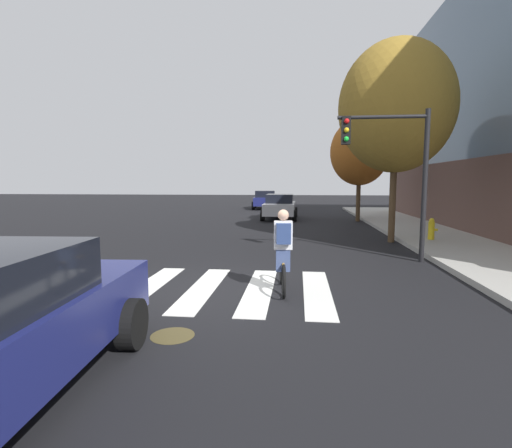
# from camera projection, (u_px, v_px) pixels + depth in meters

# --- Properties ---
(ground_plane) EXTENTS (120.00, 120.00, 0.00)m
(ground_plane) POSITION_uv_depth(u_px,v_px,m) (213.00, 289.00, 8.04)
(ground_plane) COLOR black
(crosswalk_stripes) EXTENTS (5.30, 3.43, 0.01)m
(crosswalk_stripes) POSITION_uv_depth(u_px,v_px,m) (203.00, 288.00, 8.06)
(crosswalk_stripes) COLOR silver
(crosswalk_stripes) RESTS_ON ground
(manhole_cover) EXTENTS (0.64, 0.64, 0.01)m
(manhole_cover) POSITION_uv_depth(u_px,v_px,m) (173.00, 335.00, 5.57)
(manhole_cover) COLOR #473D1E
(manhole_cover) RESTS_ON ground
(sedan_mid) EXTENTS (2.11, 4.41, 1.51)m
(sedan_mid) POSITION_uv_depth(u_px,v_px,m) (280.00, 206.00, 23.26)
(sedan_mid) COLOR #B7B7BC
(sedan_mid) RESTS_ON ground
(sedan_far) EXTENTS (2.26, 4.51, 1.53)m
(sedan_far) POSITION_uv_depth(u_px,v_px,m) (265.00, 199.00, 32.24)
(sedan_far) COLOR navy
(sedan_far) RESTS_ON ground
(cyclist) EXTENTS (0.38, 1.71, 1.69)m
(cyclist) POSITION_uv_depth(u_px,v_px,m) (283.00, 251.00, 7.69)
(cyclist) COLOR black
(cyclist) RESTS_ON ground
(traffic_light_near) EXTENTS (2.47, 0.28, 4.20)m
(traffic_light_near) POSITION_uv_depth(u_px,v_px,m) (395.00, 159.00, 10.52)
(traffic_light_near) COLOR black
(traffic_light_near) RESTS_ON ground
(fire_hydrant) EXTENTS (0.33, 0.22, 0.78)m
(fire_hydrant) POSITION_uv_depth(u_px,v_px,m) (431.00, 229.00, 13.91)
(fire_hydrant) COLOR gold
(fire_hydrant) RESTS_ON sidewalk
(street_tree_near) EXTENTS (4.10, 4.10, 7.29)m
(street_tree_near) POSITION_uv_depth(u_px,v_px,m) (396.00, 107.00, 13.77)
(street_tree_near) COLOR #4C3823
(street_tree_near) RESTS_ON ground
(street_tree_mid) EXTENTS (3.26, 3.26, 5.81)m
(street_tree_mid) POSITION_uv_depth(u_px,v_px,m) (360.00, 152.00, 21.51)
(street_tree_mid) COLOR #4C3823
(street_tree_mid) RESTS_ON ground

